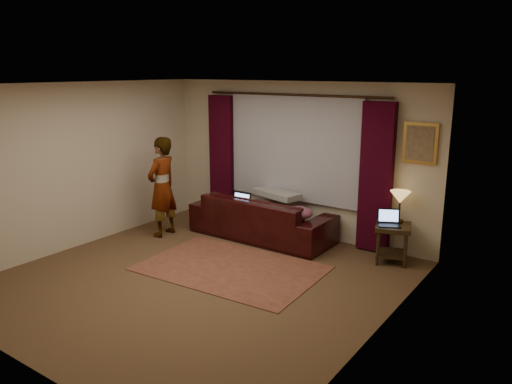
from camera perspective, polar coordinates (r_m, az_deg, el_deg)
floor at (r=6.95m, az=-6.46°, el=-9.93°), size 5.00×5.00×0.01m
ceiling at (r=6.36m, az=-7.11°, el=12.07°), size 5.00×5.00×0.02m
wall_back at (r=8.52m, az=4.48°, el=3.77°), size 5.00×0.02×2.60m
wall_front at (r=5.03m, az=-26.11°, el=-4.82°), size 5.00×0.02×2.60m
wall_left at (r=8.38m, az=-19.68°, el=2.83°), size 0.02×5.00×2.60m
wall_right at (r=5.26m, az=14.07°, el=-3.00°), size 0.02×5.00×2.60m
sheer_curtain at (r=8.44m, az=4.30°, el=5.05°), size 2.50×0.05×1.80m
drape_left at (r=9.29m, az=-3.88°, el=3.88°), size 0.50×0.14×2.30m
drape_right at (r=7.80m, az=13.57°, el=1.59°), size 0.50×0.14×2.30m
curtain_rod at (r=8.30m, az=4.23°, el=11.02°), size 0.04×0.04×3.40m
picture_frame at (r=7.59m, az=18.26°, el=5.31°), size 0.50×0.04×0.60m
sofa at (r=8.39m, az=0.67°, el=-1.98°), size 2.47×1.08×0.99m
throw_blanket at (r=8.40m, az=2.38°, el=1.54°), size 0.92×0.53×0.10m
clothing_pile at (r=7.85m, az=4.92°, el=-2.41°), size 0.55×0.49×0.19m
laptop_sofa at (r=8.40m, az=-2.12°, el=-1.09°), size 0.34×0.37×0.25m
area_rug at (r=7.26m, az=-2.92°, el=-8.67°), size 2.60×1.81×0.01m
end_table at (r=7.66m, az=15.29°, el=-5.70°), size 0.63×0.63×0.58m
tiffany_lamp at (r=7.64m, az=16.08°, el=-1.64°), size 0.38×0.38×0.48m
laptop_table at (r=7.47m, az=15.04°, el=-2.91°), size 0.43×0.45×0.23m
person at (r=8.58m, az=-10.67°, el=0.57°), size 0.54×0.54×1.70m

